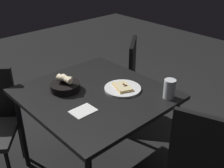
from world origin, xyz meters
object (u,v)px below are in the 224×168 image
(dining_table, at_px, (95,100))
(bread_basket, at_px, (65,85))
(beer_glass, at_px, (169,90))
(chair_spare, at_px, (206,162))
(chair_near, at_px, (121,75))
(pizza_plate, at_px, (123,88))

(dining_table, relative_size, bread_basket, 4.54)
(dining_table, xyz_separation_m, beer_glass, (0.33, -0.41, 0.13))
(bread_basket, relative_size, chair_spare, 0.24)
(chair_spare, bearing_deg, chair_near, 68.14)
(bread_basket, bearing_deg, dining_table, -52.67)
(bread_basket, distance_m, beer_glass, 0.75)
(bread_basket, xyz_separation_m, beer_glass, (0.47, -0.59, 0.02))
(pizza_plate, bearing_deg, beer_glass, -63.71)
(dining_table, bearing_deg, chair_near, 32.60)
(pizza_plate, relative_size, chair_spare, 0.30)
(dining_table, distance_m, beer_glass, 0.55)
(chair_near, bearing_deg, dining_table, -147.40)
(beer_glass, relative_size, chair_near, 0.16)
(chair_near, bearing_deg, bread_basket, -161.74)
(bread_basket, height_order, chair_spare, chair_spare)
(beer_glass, xyz_separation_m, chair_near, (0.38, 0.87, -0.31))
(bread_basket, bearing_deg, pizza_plate, -41.46)
(bread_basket, relative_size, beer_glass, 1.57)
(dining_table, height_order, beer_glass, beer_glass)
(dining_table, height_order, chair_spare, chair_spare)
(chair_near, xyz_separation_m, chair_spare, (-0.51, -1.28, 0.02))
(dining_table, height_order, chair_near, chair_near)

